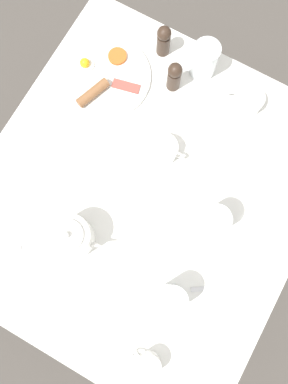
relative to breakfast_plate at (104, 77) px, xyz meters
name	(u,v)px	position (x,y,z in m)	size (l,w,h in m)	color
ground_plane	(144,222)	(-0.29, 0.27, -0.78)	(8.00, 8.00, 0.00)	#4C4742
table	(144,198)	(-0.29, 0.27, -0.08)	(0.97, 1.06, 0.77)	white
breakfast_plate	(104,77)	(0.00, 0.00, 0.00)	(0.29, 0.29, 0.04)	white
teapot_near	(70,237)	(-0.18, 0.49, 0.05)	(0.21, 0.12, 0.13)	white
teacup_with_saucer_left	(247,102)	(-0.44, -0.14, 0.02)	(0.15, 0.15, 0.06)	white
teacup_with_saucer_right	(163,150)	(-0.28, 0.13, 0.02)	(0.15, 0.15, 0.06)	white
water_glass_tall	(212,222)	(-0.51, 0.26, 0.06)	(0.08, 0.08, 0.14)	white
water_glass_short	(171,299)	(-0.51, 0.50, 0.05)	(0.08, 0.08, 0.12)	white
wine_glass_spare	(204,60)	(-0.26, -0.18, 0.05)	(0.08, 0.08, 0.13)	white
creamer_jug	(149,365)	(-0.54, 0.68, 0.02)	(0.09, 0.06, 0.06)	white
pepper_grinder	(174,76)	(-0.20, -0.09, 0.05)	(0.04, 0.04, 0.12)	#38281E
salt_grinder	(164,40)	(-0.12, -0.18, 0.05)	(0.04, 0.04, 0.12)	#38281E
napkin_folded	(263,213)	(-0.63, 0.15, 0.00)	(0.09, 0.13, 0.01)	white
fork_by_plate	(223,287)	(-0.63, 0.40, -0.01)	(0.16, 0.11, 0.00)	silver
spoon_for_tea	(234,161)	(-0.49, 0.04, -0.01)	(0.14, 0.11, 0.00)	silver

